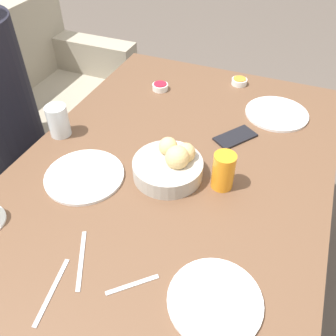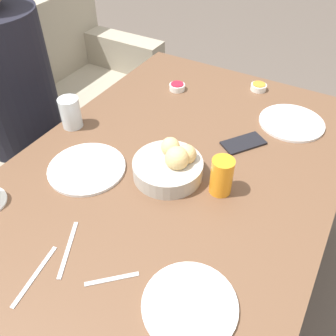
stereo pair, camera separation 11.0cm
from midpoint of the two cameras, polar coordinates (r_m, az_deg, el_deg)
The scene contains 15 objects.
ground_plane at distance 1.72m, azimuth -1.09°, elevation -16.97°, with size 10.00×10.00×0.00m, color #564C44.
dining_table at distance 1.22m, azimuth -1.47°, elevation -2.11°, with size 1.38×0.98×0.70m.
couch at distance 2.06m, azimuth -26.62°, elevation 2.75°, with size 1.65×0.70×0.86m.
bread_basket at distance 1.10m, azimuth -2.50°, elevation 0.38°, with size 0.22×0.22×0.11m.
plate_near_left at distance 0.87m, azimuth 3.70°, elevation -20.68°, with size 0.22×0.22×0.01m.
plate_near_right at distance 1.43m, azimuth 14.94°, elevation 8.37°, with size 0.24×0.24×0.01m.
plate_far_center at distance 1.16m, azimuth -15.94°, elevation -1.35°, with size 0.25×0.25×0.01m.
juice_glass at distance 1.05m, azimuth 5.94°, elevation -0.63°, with size 0.07×0.07×0.12m.
water_tumbler at distance 1.33m, azimuth -19.52°, elevation 7.06°, with size 0.07×0.07×0.11m.
jam_bowl_berry at distance 1.54m, azimuth -3.36°, elevation 12.83°, with size 0.07×0.07×0.03m.
jam_bowl_honey at distance 1.60m, azimuth 9.40°, elevation 13.48°, with size 0.07×0.07×0.03m.
fork_silver at distance 0.94m, azimuth -21.53°, elevation -18.10°, with size 0.17×0.04×0.00m.
knife_silver at distance 0.96m, azimuth -17.06°, elevation -14.08°, with size 0.16×0.09×0.00m.
spoon_coffee at distance 0.90m, azimuth -9.42°, elevation -18.19°, with size 0.10×0.10×0.00m.
cell_phone at distance 1.28m, azimuth 8.34°, elevation 4.83°, with size 0.17×0.15×0.01m.
Camera 1 is at (-0.82, -0.31, 1.48)m, focal length 38.00 mm.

